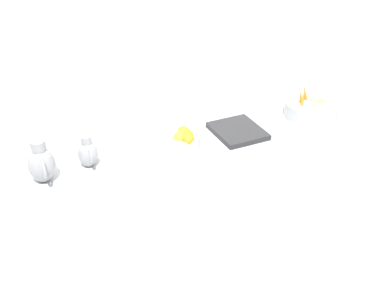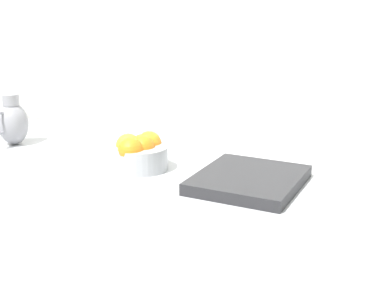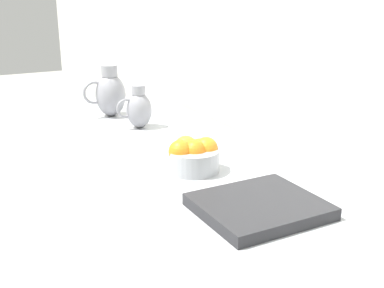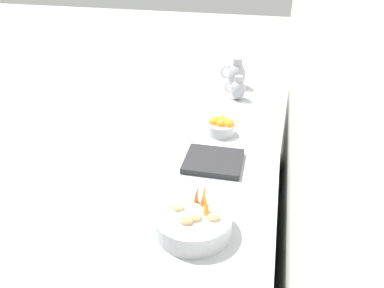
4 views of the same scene
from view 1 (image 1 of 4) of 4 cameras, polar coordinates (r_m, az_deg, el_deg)
name	(u,v)px [view 1 (image 1 of 4)]	position (r m, az deg, el deg)	size (l,w,h in m)	color
tile_wall_left	(243,22)	(3.40, 6.24, 14.66)	(0.10, 9.01, 3.00)	silver
prep_counter	(207,195)	(3.27, 1.82, -6.28)	(0.71, 2.89, 0.92)	#ADAFB5
vegetable_colander	(311,109)	(3.36, 14.36, 4.19)	(0.37, 0.37, 0.22)	#9EA0A5
orange_bowl	(185,139)	(2.88, -0.83, 0.67)	(0.18, 0.18, 0.12)	#9EA0A5
metal_pitcher_tall	(41,163)	(2.67, -17.93, -2.27)	(0.21, 0.15, 0.25)	gray
metal_pitcher_short	(88,153)	(2.75, -12.62, -1.06)	(0.17, 0.12, 0.20)	gray
counter_sink_basin	(238,131)	(3.07, 5.60, 1.59)	(0.34, 0.30, 0.04)	#232326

